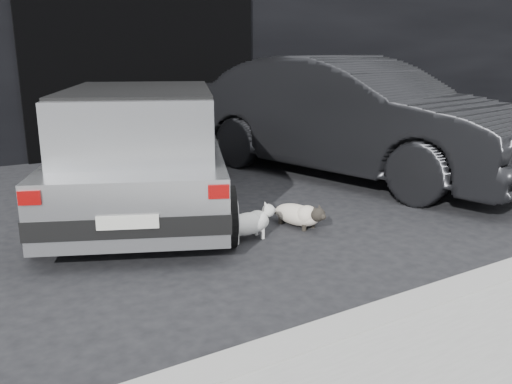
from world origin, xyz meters
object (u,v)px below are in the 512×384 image
cat_siamese (300,215)px  second_car (353,117)px  silver_hatchback (143,145)px  cat_white (250,222)px

cat_siamese → second_car: bearing=-156.1°
silver_hatchback → cat_siamese: silver_hatchback is taller
silver_hatchback → second_car: size_ratio=0.80×
cat_siamese → cat_white: 0.61m
silver_hatchback → second_car: 3.07m
cat_siamese → cat_white: cat_white is taller
second_car → cat_siamese: (-1.95, -1.48, -0.69)m
silver_hatchback → cat_white: silver_hatchback is taller
silver_hatchback → cat_siamese: (1.12, -1.34, -0.61)m
cat_siamese → cat_white: bearing=-9.7°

